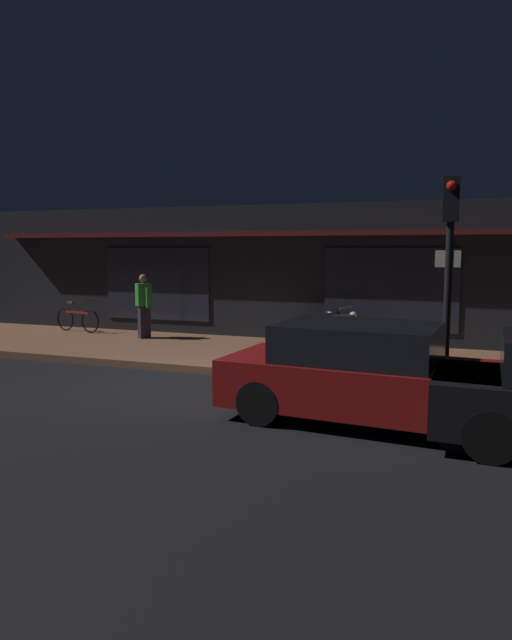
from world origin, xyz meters
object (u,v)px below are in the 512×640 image
(person_photographer, at_px, (144,305))
(sign_post, at_px, (446,303))
(bicycle_parked, at_px, (77,319))
(parked_car_near, at_px, (365,374))
(trash_bin, at_px, (343,337))
(motorcycle, at_px, (328,325))
(traffic_light_pole, at_px, (449,249))

(person_photographer, xyz_separation_m, sign_post, (7.59, -2.18, 0.48))
(bicycle_parked, relative_size, parked_car_near, 0.39)
(parked_car_near, bearing_deg, person_photographer, 143.25)
(sign_post, relative_size, parked_car_near, 0.57)
(bicycle_parked, distance_m, trash_bin, 7.97)
(trash_bin, bearing_deg, sign_post, -28.10)
(motorcycle, height_order, traffic_light_pole, traffic_light_pole)
(parked_car_near, bearing_deg, sign_post, 70.93)
(traffic_light_pole, distance_m, parked_car_near, 2.61)
(person_photographer, xyz_separation_m, parked_car_near, (6.63, -4.95, -0.32))
(bicycle_parked, bearing_deg, motorcycle, 1.29)
(person_photographer, distance_m, traffic_light_pole, 8.47)
(bicycle_parked, height_order, traffic_light_pole, traffic_light_pole)
(motorcycle, distance_m, person_photographer, 4.82)
(person_photographer, height_order, sign_post, sign_post)
(parked_car_near, bearing_deg, traffic_light_pole, 57.62)
(bicycle_parked, xyz_separation_m, traffic_light_pole, (10.01, -3.67, 1.97))
(motorcycle, distance_m, parked_car_near, 5.75)
(motorcycle, xyz_separation_m, parked_car_near, (1.85, -5.44, 0.06))
(motorcycle, relative_size, bicycle_parked, 1.01)
(traffic_light_pole, relative_size, parked_car_near, 0.85)
(motorcycle, xyz_separation_m, trash_bin, (0.70, -1.55, -0.03))
(sign_post, bearing_deg, bicycle_parked, 165.82)
(sign_post, xyz_separation_m, trash_bin, (-2.11, 1.12, -0.89))
(motorcycle, xyz_separation_m, sign_post, (2.81, -2.67, 0.86))
(person_photographer, xyz_separation_m, traffic_light_pole, (7.65, -3.34, 1.45))
(traffic_light_pole, bearing_deg, parked_car_near, -122.38)
(motorcycle, bearing_deg, bicycle_parked, -178.71)
(person_photographer, xyz_separation_m, trash_bin, (5.48, -1.06, -0.41))
(motorcycle, relative_size, person_photographer, 0.99)
(sign_post, height_order, parked_car_near, sign_post)
(trash_bin, distance_m, traffic_light_pole, 3.66)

